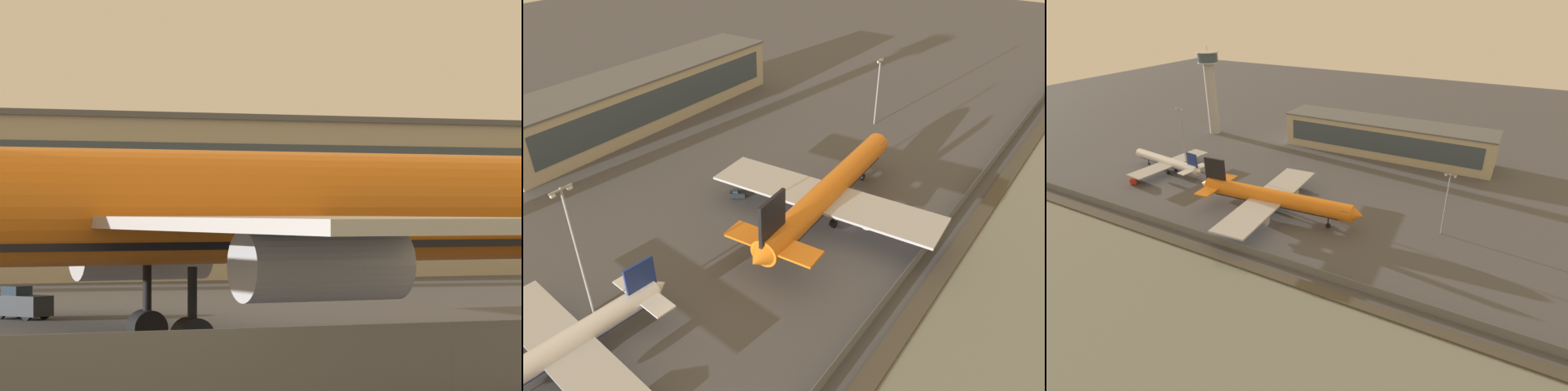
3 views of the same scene
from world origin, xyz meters
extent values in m
plane|color=#4C4C51|center=(0.00, 0.00, 0.00)|extent=(500.00, 500.00, 0.00)
cube|color=slate|center=(0.00, -16.00, 1.23)|extent=(280.00, 0.08, 2.47)
cylinder|color=slate|center=(0.00, -16.00, 1.23)|extent=(0.10, 0.10, 2.47)
cylinder|color=orange|center=(0.60, 4.60, 6.07)|extent=(47.99, 8.41, 4.96)
cube|color=black|center=(0.60, 4.60, 4.71)|extent=(40.77, 6.90, 0.89)
cube|color=#B7BABF|center=(-2.61, 15.86, 5.45)|extent=(12.14, 23.63, 0.50)
cube|color=#B7BABF|center=(-0.95, -7.00, 5.45)|extent=(12.14, 23.63, 0.50)
cylinder|color=#B7BABF|center=(-1.05, 14.14, 3.84)|extent=(6.87, 3.20, 2.73)
cylinder|color=#B7BABF|center=(0.34, -5.07, 3.84)|extent=(6.87, 3.20, 2.73)
cylinder|color=black|center=(-2.92, 6.96, 2.14)|extent=(0.40, 0.40, 2.90)
cylinder|color=black|center=(-2.92, 6.96, 0.69)|extent=(1.67, 1.23, 1.60)
cylinder|color=black|center=(-2.55, 1.76, 2.14)|extent=(0.40, 0.40, 2.90)
cylinder|color=black|center=(-2.55, 1.76, 0.69)|extent=(1.67, 1.23, 1.60)
cube|color=#1E2328|center=(-4.89, 23.84, 0.75)|extent=(3.10, 3.55, 1.11)
cube|color=#283847|center=(-5.11, 24.17, 1.55)|extent=(1.69, 1.64, 0.50)
cylinder|color=black|center=(-6.00, 24.29, 0.35)|extent=(0.57, 0.70, 0.70)
cylinder|color=black|center=(-4.87, 25.04, 0.35)|extent=(0.57, 0.70, 0.70)
cylinder|color=black|center=(-4.90, 22.63, 0.35)|extent=(0.57, 0.70, 0.70)
cylinder|color=black|center=(-3.77, 23.39, 0.35)|extent=(0.57, 0.70, 0.70)
cube|color=#BCB299|center=(12.35, 71.16, 6.80)|extent=(84.84, 16.74, 13.60)
cube|color=#3D4C5B|center=(12.35, 62.70, 7.48)|extent=(78.05, 0.16, 8.16)
cube|color=#5B5E63|center=(12.35, 71.16, 13.85)|extent=(85.44, 17.34, 0.50)
camera|label=1|loc=(-22.70, -58.13, 5.98)|focal=105.00mm
camera|label=2|loc=(-73.78, -37.29, 57.17)|focal=35.00mm
camera|label=3|loc=(59.26, -85.67, 60.51)|focal=28.00mm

